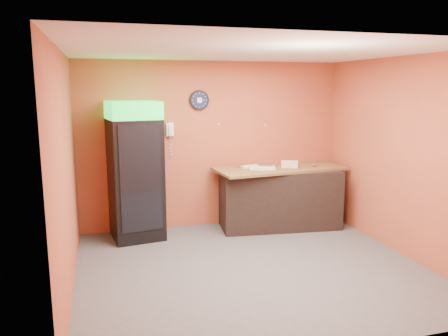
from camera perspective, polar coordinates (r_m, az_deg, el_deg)
name	(u,v)px	position (r m, az deg, el deg)	size (l,w,h in m)	color
floor	(251,267)	(5.98, 3.54, -12.83)	(4.50, 4.50, 0.00)	#47474C
back_wall	(213,145)	(7.47, -1.46, 3.06)	(4.50, 0.02, 2.80)	#B75133
left_wall	(66,174)	(5.28, -19.98, -0.72)	(0.02, 4.00, 2.80)	#B75133
right_wall	(402,157)	(6.67, 22.22, 1.38)	(0.02, 4.00, 2.80)	#B75133
ceiling	(254,51)	(5.51, 3.88, 14.97)	(4.50, 4.00, 0.02)	white
beverage_cooler	(135,173)	(6.92, -11.53, -0.65)	(0.85, 0.86, 2.16)	black
prep_counter	(279,198)	(7.57, 7.14, -3.90)	(1.98, 0.88, 0.99)	black
wall_clock	(199,100)	(7.33, -3.27, 8.85)	(0.33, 0.06, 0.33)	black
wall_phone	(170,129)	(7.24, -7.07, 5.01)	(0.12, 0.10, 0.21)	white
butcher_paper	(279,168)	(7.45, 7.23, -0.05)	(2.18, 0.90, 0.04)	brown
sub_roll_stack	(289,164)	(7.43, 8.55, 0.49)	(0.29, 0.20, 0.12)	beige
wrapped_sandwich_left	(258,168)	(7.22, 4.49, -0.02)	(0.30, 0.12, 0.04)	silver
wrapped_sandwich_mid	(266,168)	(7.20, 5.50, -0.05)	(0.30, 0.12, 0.04)	silver
wrapped_sandwich_right	(250,167)	(7.36, 3.45, 0.19)	(0.28, 0.11, 0.04)	silver
kitchen_tool	(275,165)	(7.51, 6.64, 0.43)	(0.06, 0.06, 0.06)	silver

